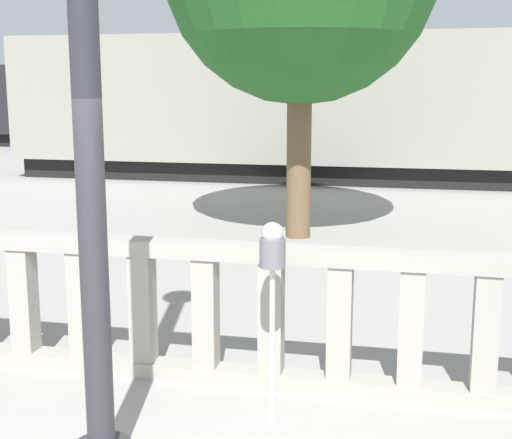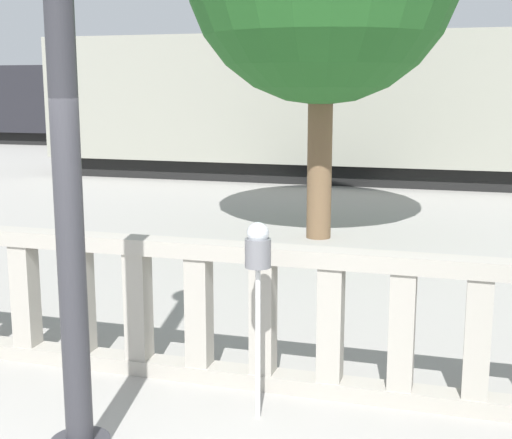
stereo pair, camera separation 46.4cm
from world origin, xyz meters
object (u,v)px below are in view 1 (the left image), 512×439
at_px(lamppost, 84,35).
at_px(train_near, 436,106).
at_px(parking_meter, 272,258).
at_px(train_far, 236,105).

xyz_separation_m(lamppost, train_near, (2.48, 15.41, -0.82)).
height_order(parking_meter, train_near, train_near).
xyz_separation_m(parking_meter, train_near, (1.52, 14.35, 0.76)).
bearing_deg(parking_meter, train_far, 104.82).
distance_m(parking_meter, train_near, 14.45).
height_order(lamppost, train_far, lamppost).
bearing_deg(lamppost, train_far, 102.11).
xyz_separation_m(parking_meter, train_far, (-6.25, 23.60, 0.52)).
xyz_separation_m(lamppost, parking_meter, (0.96, 1.06, -1.59)).
relative_size(lamppost, train_near, 0.22).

